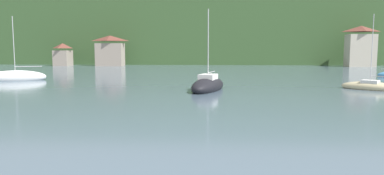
{
  "coord_description": "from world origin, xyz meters",
  "views": [
    {
      "loc": [
        1.3,
        27.47,
        4.4
      ],
      "look_at": [
        0.0,
        49.58,
        1.96
      ],
      "focal_mm": 33.21,
      "sensor_mm": 36.0,
      "label": 1
    }
  ],
  "objects": [
    {
      "name": "sailboat_far_3",
      "position": [
        -25.96,
        74.83,
        0.44
      ],
      "size": [
        8.28,
        4.96,
        9.29
      ],
      "rotation": [
        0.0,
        0.0,
        3.5
      ],
      "color": "white",
      "rests_on": "ground_plane"
    },
    {
      "name": "sailboat_far_8",
      "position": [
        18.15,
        66.34,
        0.32
      ],
      "size": [
        5.88,
        5.07,
        8.34
      ],
      "rotation": [
        0.0,
        0.0,
        2.5
      ],
      "color": "#CCBC8E",
      "rests_on": "ground_plane"
    },
    {
      "name": "shore_building_westcentral",
      "position": [
        -24.56,
        115.73,
        3.69
      ],
      "size": [
        6.96,
        4.09,
        7.62
      ],
      "color": "gray",
      "rests_on": "ground_plane"
    },
    {
      "name": "shore_building_west",
      "position": [
        -36.83,
        115.91,
        2.77
      ],
      "size": [
        3.81,
        4.46,
        5.7
      ],
      "color": "gray",
      "rests_on": "ground_plane"
    },
    {
      "name": "shore_building_central",
      "position": [
        36.83,
        115.8,
        4.76
      ],
      "size": [
        6.64,
        4.23,
        9.79
      ],
      "color": "#BCB29E",
      "rests_on": "ground_plane"
    },
    {
      "name": "wooded_hillside",
      "position": [
        -24.25,
        152.33,
        9.18
      ],
      "size": [
        352.0,
        53.62,
        45.29
      ],
      "color": "#38562D",
      "rests_on": "ground_plane"
    },
    {
      "name": "sailboat_far_0",
      "position": [
        0.79,
        64.87,
        0.49
      ],
      "size": [
        4.66,
        8.39,
        8.99
      ],
      "rotation": [
        0.0,
        0.0,
        4.44
      ],
      "color": "black",
      "rests_on": "ground_plane"
    }
  ]
}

